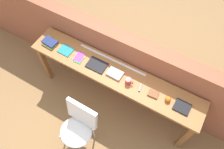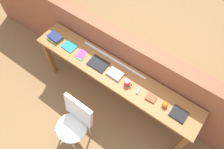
% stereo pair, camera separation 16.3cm
% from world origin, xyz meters
% --- Properties ---
extents(ground_plane, '(40.00, 40.00, 0.00)m').
position_xyz_m(ground_plane, '(0.00, 0.00, 0.00)').
color(ground_plane, olive).
extents(brick_wall_back, '(6.00, 0.20, 1.24)m').
position_xyz_m(brick_wall_back, '(0.00, 0.64, 0.62)').
color(brick_wall_back, '#935138').
rests_on(brick_wall_back, ground).
extents(sideboard, '(2.50, 0.44, 0.88)m').
position_xyz_m(sideboard, '(0.00, 0.30, 0.74)').
color(sideboard, '#996033').
rests_on(sideboard, ground).
extents(chair_white_moulded, '(0.45, 0.46, 0.89)m').
position_xyz_m(chair_white_moulded, '(-0.10, -0.47, 0.53)').
color(chair_white_moulded, white).
rests_on(chair_white_moulded, ground).
extents(book_stack_leftmost, '(0.22, 0.18, 0.05)m').
position_xyz_m(book_stack_leftmost, '(-1.04, 0.26, 0.91)').
color(book_stack_leftmost, olive).
rests_on(book_stack_leftmost, sideboard).
extents(magazine_cycling, '(0.20, 0.17, 0.01)m').
position_xyz_m(magazine_cycling, '(-0.77, 0.28, 0.89)').
color(magazine_cycling, '#19757A').
rests_on(magazine_cycling, sideboard).
extents(pamphlet_pile_colourful, '(0.15, 0.18, 0.01)m').
position_xyz_m(pamphlet_pile_colourful, '(-0.54, 0.26, 0.89)').
color(pamphlet_pile_colourful, '#3399D8').
rests_on(pamphlet_pile_colourful, sideboard).
extents(book_open_centre, '(0.27, 0.20, 0.02)m').
position_xyz_m(book_open_centre, '(-0.26, 0.28, 0.89)').
color(book_open_centre, black).
rests_on(book_open_centre, sideboard).
extents(book_grey_hardcover, '(0.21, 0.15, 0.03)m').
position_xyz_m(book_grey_hardcover, '(0.03, 0.28, 0.90)').
color(book_grey_hardcover, '#9E9EA3').
rests_on(book_grey_hardcover, sideboard).
extents(mug, '(0.11, 0.08, 0.09)m').
position_xyz_m(mug, '(0.24, 0.26, 0.92)').
color(mug, red).
rests_on(mug, sideboard).
extents(multitool_folded, '(0.05, 0.11, 0.02)m').
position_xyz_m(multitool_folded, '(0.41, 0.26, 0.89)').
color(multitool_folded, black).
rests_on(multitool_folded, sideboard).
extents(leather_journal_brown, '(0.14, 0.11, 0.02)m').
position_xyz_m(leather_journal_brown, '(0.59, 0.27, 0.89)').
color(leather_journal_brown, brown).
rests_on(leather_journal_brown, sideboard).
extents(sports_ball_small, '(0.07, 0.07, 0.07)m').
position_xyz_m(sports_ball_small, '(0.78, 0.28, 0.92)').
color(sports_ball_small, orange).
rests_on(sports_ball_small, sideboard).
extents(book_repair_rightmost, '(0.20, 0.17, 0.02)m').
position_xyz_m(book_repair_rightmost, '(0.96, 0.28, 0.89)').
color(book_repair_rightmost, black).
rests_on(book_repair_rightmost, sideboard).
extents(ruler_metal_back_edge, '(1.03, 0.03, 0.00)m').
position_xyz_m(ruler_metal_back_edge, '(-0.13, 0.47, 0.88)').
color(ruler_metal_back_edge, silver).
rests_on(ruler_metal_back_edge, sideboard).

